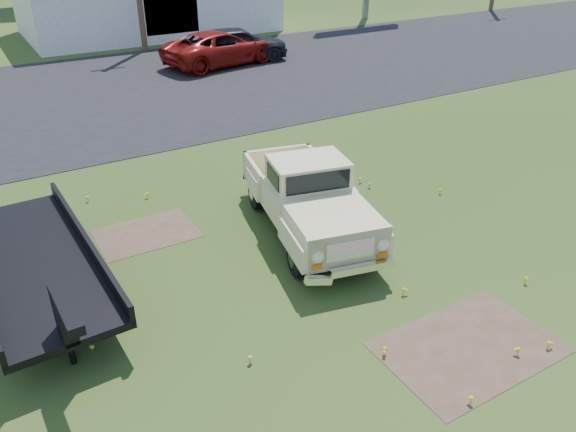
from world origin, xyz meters
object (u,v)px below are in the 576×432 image
(flatbed_trailer, at_px, (35,258))
(vintage_pickup_truck, at_px, (308,197))
(red_pickup, at_px, (221,48))
(dark_sedan, at_px, (236,44))

(flatbed_trailer, bearing_deg, vintage_pickup_truck, -8.38)
(flatbed_trailer, relative_size, red_pickup, 1.07)
(red_pickup, bearing_deg, dark_sedan, -93.22)
(dark_sedan, bearing_deg, vintage_pickup_truck, 164.81)
(vintage_pickup_truck, bearing_deg, flatbed_trailer, -174.05)
(flatbed_trailer, distance_m, red_pickup, 18.21)
(vintage_pickup_truck, distance_m, red_pickup, 16.22)
(red_pickup, distance_m, dark_sedan, 0.89)
(vintage_pickup_truck, bearing_deg, red_pickup, 84.50)
(vintage_pickup_truck, relative_size, dark_sedan, 1.02)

